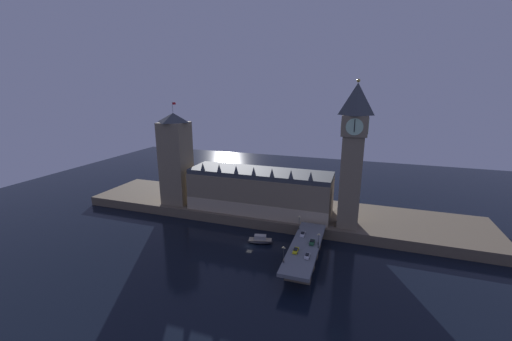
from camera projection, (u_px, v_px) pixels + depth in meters
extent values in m
plane|color=black|center=(249.00, 246.00, 142.86)|extent=(400.00, 400.00, 0.00)
cube|color=brown|center=(273.00, 211.00, 177.92)|extent=(220.00, 42.00, 5.14)
cube|color=#7F7056|center=(260.00, 192.00, 170.15)|extent=(76.55, 23.17, 19.83)
cube|color=tan|center=(253.00, 211.00, 161.05)|extent=(76.55, 0.20, 7.14)
cube|color=#383D42|center=(260.00, 173.00, 167.34)|extent=(76.55, 21.31, 2.40)
cone|color=#383D42|center=(203.00, 167.00, 166.43)|extent=(2.40, 2.40, 4.36)
cone|color=#383D42|center=(219.00, 168.00, 163.44)|extent=(2.40, 2.40, 4.36)
cone|color=#383D42|center=(236.00, 169.00, 160.45)|extent=(2.40, 2.40, 4.36)
cone|color=#383D42|center=(254.00, 171.00, 157.46)|extent=(2.40, 2.40, 4.36)
cone|color=#383D42|center=(272.00, 173.00, 154.48)|extent=(2.40, 2.40, 4.36)
cone|color=#383D42|center=(291.00, 174.00, 151.49)|extent=(2.40, 2.40, 4.36)
cone|color=#383D42|center=(311.00, 176.00, 148.50)|extent=(2.40, 2.40, 4.36)
cube|color=#7F7056|center=(350.00, 182.00, 147.15)|extent=(9.51, 9.51, 43.96)
cube|color=#7F7056|center=(355.00, 125.00, 140.41)|extent=(11.22, 11.22, 9.19)
cylinder|color=#B7E5B7|center=(354.00, 127.00, 135.16)|extent=(7.36, 0.25, 7.36)
cylinder|color=#B7E5B7|center=(355.00, 124.00, 145.66)|extent=(7.36, 0.25, 7.36)
cylinder|color=#B7E5B7|center=(368.00, 126.00, 138.62)|extent=(0.25, 7.36, 7.36)
cylinder|color=#B7E5B7|center=(342.00, 125.00, 142.21)|extent=(0.25, 7.36, 7.36)
cube|color=black|center=(355.00, 126.00, 134.86)|extent=(0.36, 0.10, 5.52)
pyramid|color=#383D42|center=(357.00, 99.00, 137.48)|extent=(11.22, 11.22, 13.95)
sphere|color=gold|center=(359.00, 81.00, 135.51)|extent=(1.60, 1.60, 1.60)
cube|color=#7F7056|center=(176.00, 163.00, 179.09)|extent=(14.46, 14.46, 46.52)
pyramid|color=#383D42|center=(173.00, 118.00, 172.55)|extent=(14.75, 14.75, 5.09)
cylinder|color=#99999E|center=(172.00, 107.00, 171.14)|extent=(0.24, 0.24, 6.00)
cube|color=red|center=(174.00, 103.00, 170.27)|extent=(2.00, 0.08, 1.20)
cube|color=slate|center=(305.00, 247.00, 128.40)|extent=(11.41, 46.00, 1.40)
cube|color=brown|center=(298.00, 273.00, 116.72)|extent=(9.70, 3.20, 6.06)
cube|color=brown|center=(302.00, 261.00, 125.14)|extent=(9.70, 3.20, 6.06)
cube|color=brown|center=(306.00, 250.00, 133.56)|extent=(9.70, 3.20, 6.06)
cube|color=brown|center=(310.00, 240.00, 141.98)|extent=(9.70, 3.20, 6.06)
cube|color=silver|center=(303.00, 234.00, 136.64)|extent=(1.79, 4.44, 0.94)
cube|color=black|center=(303.00, 233.00, 136.46)|extent=(1.47, 2.00, 0.45)
cylinder|color=black|center=(301.00, 233.00, 138.25)|extent=(0.22, 0.64, 0.64)
cylinder|color=black|center=(305.00, 234.00, 137.72)|extent=(0.22, 0.64, 0.64)
cylinder|color=black|center=(300.00, 236.00, 135.73)|extent=(0.22, 0.64, 0.64)
cylinder|color=black|center=(304.00, 237.00, 135.20)|extent=(0.22, 0.64, 0.64)
cube|color=yellow|center=(296.00, 251.00, 123.17)|extent=(1.79, 4.71, 0.73)
cube|color=black|center=(296.00, 249.00, 123.02)|extent=(1.47, 2.12, 0.45)
cylinder|color=black|center=(294.00, 249.00, 124.83)|extent=(0.22, 0.64, 0.64)
cylinder|color=black|center=(299.00, 250.00, 124.30)|extent=(0.22, 0.64, 0.64)
cylinder|color=black|center=(293.00, 252.00, 122.16)|extent=(0.22, 0.64, 0.64)
cylinder|color=black|center=(297.00, 253.00, 121.63)|extent=(0.22, 0.64, 0.64)
cube|color=silver|center=(307.00, 256.00, 118.96)|extent=(1.72, 3.85, 0.87)
cube|color=black|center=(307.00, 255.00, 118.79)|extent=(1.41, 1.73, 0.45)
cylinder|color=black|center=(309.00, 259.00, 117.68)|extent=(0.22, 0.64, 0.64)
cylinder|color=black|center=(304.00, 258.00, 118.19)|extent=(0.22, 0.64, 0.64)
cylinder|color=black|center=(310.00, 256.00, 119.87)|extent=(0.22, 0.64, 0.64)
cylinder|color=black|center=(306.00, 255.00, 120.38)|extent=(0.22, 0.64, 0.64)
cube|color=#235633|center=(312.00, 242.00, 129.56)|extent=(1.90, 4.09, 0.96)
cube|color=black|center=(312.00, 241.00, 129.38)|extent=(1.55, 1.84, 0.45)
cylinder|color=black|center=(314.00, 245.00, 128.20)|extent=(0.22, 0.64, 0.64)
cylinder|color=black|center=(309.00, 244.00, 128.76)|extent=(0.22, 0.64, 0.64)
cylinder|color=black|center=(315.00, 242.00, 130.52)|extent=(0.22, 0.64, 0.64)
cylinder|color=black|center=(310.00, 241.00, 131.08)|extent=(0.22, 0.64, 0.64)
cylinder|color=black|center=(284.00, 262.00, 115.41)|extent=(0.28, 0.28, 0.82)
cylinder|color=gray|center=(284.00, 260.00, 115.22)|extent=(0.38, 0.38, 0.68)
sphere|color=tan|center=(284.00, 259.00, 115.10)|extent=(0.22, 0.22, 0.22)
cylinder|color=black|center=(318.00, 244.00, 128.27)|extent=(0.28, 0.28, 0.79)
cylinder|color=black|center=(318.00, 243.00, 128.09)|extent=(0.38, 0.38, 0.66)
sphere|color=tan|center=(318.00, 242.00, 127.98)|extent=(0.21, 0.21, 0.21)
cylinder|color=#2D3333|center=(283.00, 261.00, 116.38)|extent=(0.56, 0.56, 0.50)
cylinder|color=#2D3333|center=(283.00, 254.00, 115.70)|extent=(0.18, 0.18, 4.84)
sphere|color=#F9E5A3|center=(284.00, 247.00, 114.95)|extent=(0.60, 0.60, 0.60)
sphere|color=#F9E5A3|center=(282.00, 248.00, 115.18)|extent=(0.44, 0.44, 0.44)
sphere|color=#F9E5A3|center=(285.00, 248.00, 114.90)|extent=(0.44, 0.44, 0.44)
cylinder|color=#2D3333|center=(318.00, 247.00, 126.47)|extent=(0.56, 0.56, 0.50)
cylinder|color=#2D3333|center=(319.00, 241.00, 125.78)|extent=(0.18, 0.18, 4.91)
sphere|color=#F9E5A3|center=(319.00, 234.00, 125.02)|extent=(0.60, 0.60, 0.60)
sphere|color=#F9E5A3|center=(318.00, 235.00, 125.25)|extent=(0.44, 0.44, 0.44)
sphere|color=#F9E5A3|center=(320.00, 235.00, 124.97)|extent=(0.44, 0.44, 0.44)
cylinder|color=#2D3333|center=(299.00, 228.00, 143.33)|extent=(0.56, 0.56, 0.50)
cylinder|color=#2D3333|center=(299.00, 223.00, 142.62)|extent=(0.18, 0.18, 5.14)
sphere|color=#F9E5A3|center=(299.00, 216.00, 141.83)|extent=(0.60, 0.60, 0.60)
sphere|color=#F9E5A3|center=(298.00, 217.00, 142.06)|extent=(0.44, 0.44, 0.44)
sphere|color=#F9E5A3|center=(300.00, 217.00, 141.78)|extent=(0.44, 0.44, 0.44)
ellipsoid|color=#28282D|center=(260.00, 241.00, 145.49)|extent=(12.51, 6.57, 2.04)
cube|color=tan|center=(260.00, 239.00, 145.25)|extent=(10.94, 5.46, 0.24)
cube|color=#B7B2A8|center=(260.00, 237.00, 144.96)|extent=(5.78, 3.64, 2.04)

